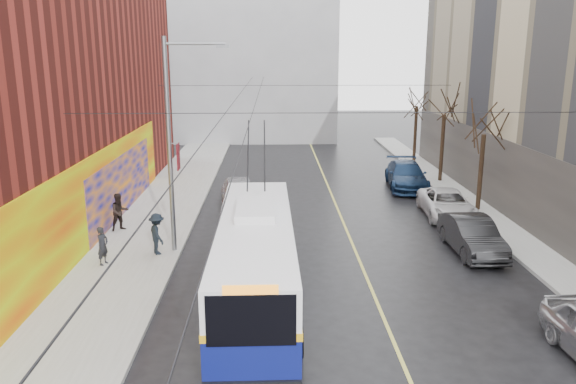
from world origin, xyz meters
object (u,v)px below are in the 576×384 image
object	(u,v)px
parked_car_d	(406,175)
pedestrian_b	(120,212)
tree_mid	(445,102)
trolleybus	(255,258)
pedestrian_c	(157,234)
parked_car_c	(447,204)
pedestrian_a	(103,246)
tree_near	(485,120)
tree_far	(417,96)
streetlight_pole	(173,141)
following_car	(239,193)
parked_car_b	(472,235)

from	to	relation	value
parked_car_d	pedestrian_b	size ratio (longest dim) A/B	3.15
tree_mid	trolleybus	bearing A→B (deg)	-123.32
pedestrian_b	pedestrian_c	distance (m)	4.09
trolleybus	parked_car_c	bearing A→B (deg)	44.82
tree_mid	pedestrian_c	world-z (taller)	tree_mid
pedestrian_a	pedestrian_b	bearing A→B (deg)	26.77
tree_near	tree_far	xyz separation A→B (m)	(0.00, 14.00, 0.17)
pedestrian_a	pedestrian_b	size ratio (longest dim) A/B	0.87
pedestrian_a	tree_mid	bearing A→B (deg)	-30.03
tree_far	pedestrian_c	distance (m)	26.25
streetlight_pole	following_car	size ratio (longest dim) A/B	1.85
streetlight_pole	parked_car_b	world-z (taller)	streetlight_pole
tree_near	pedestrian_a	distance (m)	19.81
streetlight_pole	tree_mid	world-z (taller)	streetlight_pole
tree_far	pedestrian_b	size ratio (longest dim) A/B	3.67
tree_far	parked_car_c	bearing A→B (deg)	-97.62
parked_car_b	tree_near	bearing A→B (deg)	67.17
tree_mid	trolleybus	xyz separation A→B (m)	(-11.68, -17.76, -3.71)
pedestrian_c	tree_near	bearing A→B (deg)	-96.30
tree_near	trolleybus	world-z (taller)	tree_near
trolleybus	parked_car_d	size ratio (longest dim) A/B	2.09
pedestrian_b	trolleybus	bearing A→B (deg)	-84.68
streetlight_pole	pedestrian_a	distance (m)	5.02
parked_car_b	pedestrian_b	size ratio (longest dim) A/B	2.61
parked_car_b	trolleybus	bearing A→B (deg)	-154.67
parked_car_d	parked_car_c	bearing A→B (deg)	-79.44
parked_car_d	tree_far	bearing A→B (deg)	78.03
parked_car_d	following_car	distance (m)	11.18
pedestrian_c	pedestrian_b	bearing A→B (deg)	7.59
streetlight_pole	parked_car_d	world-z (taller)	streetlight_pole
trolleybus	tree_far	bearing A→B (deg)	64.15
streetlight_pole	tree_mid	xyz separation A→B (m)	(15.14, 13.00, 0.41)
tree_mid	following_car	size ratio (longest dim) A/B	1.37
tree_mid	parked_car_d	world-z (taller)	tree_mid
tree_mid	parked_car_b	xyz separation A→B (m)	(-2.56, -13.31, -4.48)
parked_car_c	parked_car_d	world-z (taller)	parked_car_d
parked_car_b	pedestrian_a	xyz separation A→B (m)	(-15.27, -1.30, 0.16)
pedestrian_a	parked_car_c	bearing A→B (deg)	-46.52
tree_far	parked_car_c	xyz separation A→B (m)	(-2.00, -14.94, -4.44)
parked_car_b	tree_far	bearing A→B (deg)	82.09
pedestrian_a	pedestrian_b	xyz separation A→B (m)	(-0.48, 4.44, 0.12)
streetlight_pole	parked_car_d	bearing A→B (deg)	42.57
tree_near	tree_mid	world-z (taller)	tree_mid
streetlight_pole	pedestrian_a	xyz separation A→B (m)	(-2.70, -1.61, -3.92)
parked_car_c	parked_car_d	distance (m)	6.48
parked_car_d	pedestrian_a	size ratio (longest dim) A/B	3.64
tree_far	pedestrian_a	xyz separation A→B (m)	(-17.83, -21.61, -4.22)
following_car	parked_car_c	bearing A→B (deg)	-16.44
tree_mid	pedestrian_a	size ratio (longest dim) A/B	4.30
tree_near	pedestrian_a	xyz separation A→B (m)	(-17.83, -7.61, -4.05)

